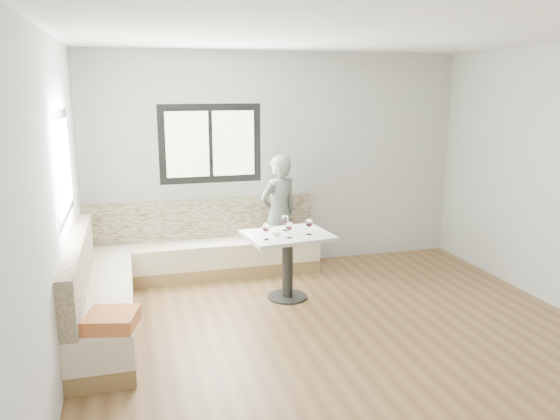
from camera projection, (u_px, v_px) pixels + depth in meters
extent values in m
cube|color=brown|center=(349.00, 342.00, 5.15)|extent=(5.00, 5.00, 0.01)
cube|color=white|center=(359.00, 32.00, 4.53)|extent=(5.00, 5.00, 0.01)
cube|color=#B7B7B2|center=(279.00, 161.00, 7.19)|extent=(5.00, 0.01, 2.80)
cube|color=#B7B7B2|center=(52.00, 214.00, 4.19)|extent=(0.01, 5.00, 2.80)
cube|color=black|center=(211.00, 144.00, 6.89)|extent=(1.30, 0.02, 1.00)
cube|color=black|center=(63.00, 166.00, 4.98)|extent=(0.02, 1.30, 1.00)
cube|color=olive|center=(205.00, 270.00, 6.95)|extent=(2.90, 0.55, 0.16)
cube|color=beige|center=(205.00, 253.00, 6.90)|extent=(2.90, 0.55, 0.29)
cube|color=beige|center=(202.00, 219.00, 7.01)|extent=(2.90, 0.14, 0.50)
cube|color=olive|center=(105.00, 325.00, 5.33)|extent=(0.55, 2.25, 0.16)
cube|color=beige|center=(104.00, 304.00, 5.28)|extent=(0.55, 2.25, 0.29)
cube|color=beige|center=(78.00, 267.00, 5.14)|extent=(0.14, 2.25, 0.50)
cube|color=#C25546|center=(112.00, 320.00, 4.43)|extent=(0.48, 0.48, 0.12)
cylinder|color=black|center=(287.00, 297.00, 6.24)|extent=(0.45, 0.45, 0.02)
cylinder|color=black|center=(287.00, 268.00, 6.16)|extent=(0.12, 0.12, 0.72)
cube|color=silver|center=(288.00, 235.00, 6.08)|extent=(1.00, 0.82, 0.04)
imported|color=slate|center=(279.00, 214.00, 7.00)|extent=(0.65, 0.55, 1.52)
cylinder|color=white|center=(275.00, 233.00, 6.02)|extent=(0.10, 0.10, 0.04)
sphere|color=black|center=(276.00, 232.00, 6.03)|extent=(0.02, 0.02, 0.02)
sphere|color=black|center=(274.00, 232.00, 6.02)|extent=(0.02, 0.02, 0.02)
sphere|color=black|center=(276.00, 233.00, 6.00)|extent=(0.02, 0.02, 0.02)
cylinder|color=white|center=(266.00, 239.00, 5.83)|extent=(0.06, 0.06, 0.01)
cylinder|color=white|center=(266.00, 235.00, 5.82)|extent=(0.01, 0.01, 0.08)
ellipsoid|color=white|center=(266.00, 227.00, 5.80)|extent=(0.08, 0.08, 0.10)
cylinder|color=#470617|center=(266.00, 229.00, 5.81)|extent=(0.06, 0.06, 0.02)
cylinder|color=white|center=(289.00, 238.00, 5.90)|extent=(0.06, 0.06, 0.01)
cylinder|color=white|center=(289.00, 234.00, 5.89)|extent=(0.01, 0.01, 0.08)
ellipsoid|color=white|center=(289.00, 226.00, 5.87)|extent=(0.08, 0.08, 0.10)
cylinder|color=#470617|center=(289.00, 228.00, 5.87)|extent=(0.06, 0.06, 0.02)
cylinder|color=white|center=(309.00, 234.00, 6.04)|extent=(0.06, 0.06, 0.01)
cylinder|color=white|center=(309.00, 230.00, 6.03)|extent=(0.01, 0.01, 0.08)
ellipsoid|color=white|center=(309.00, 222.00, 6.01)|extent=(0.08, 0.08, 0.10)
cylinder|color=#470617|center=(309.00, 225.00, 6.01)|extent=(0.06, 0.06, 0.02)
cylinder|color=white|center=(285.00, 230.00, 6.20)|extent=(0.06, 0.06, 0.01)
cylinder|color=white|center=(285.00, 227.00, 6.19)|extent=(0.01, 0.01, 0.08)
ellipsoid|color=white|center=(285.00, 219.00, 6.17)|extent=(0.08, 0.08, 0.10)
cylinder|color=#470617|center=(285.00, 221.00, 6.18)|extent=(0.06, 0.06, 0.02)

